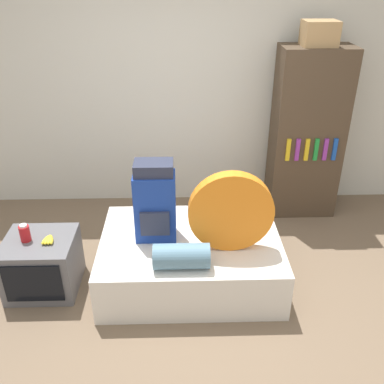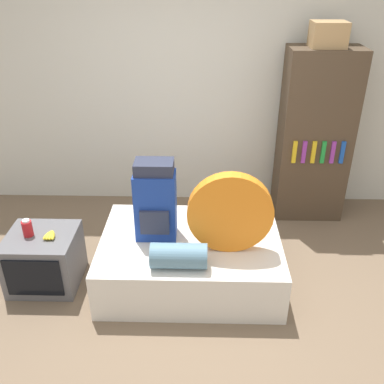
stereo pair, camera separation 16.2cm
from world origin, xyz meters
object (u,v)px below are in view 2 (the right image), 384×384
at_px(cardboard_box, 328,34).
at_px(canister, 27,228).
at_px(sleeping_roll, 179,256).
at_px(television, 44,259).
at_px(bookshelf, 315,137).
at_px(backpack, 155,201).
at_px(tent_bag, 230,213).

bearing_deg(cardboard_box, canister, -154.52).
distance_m(sleeping_roll, television, 1.25).
height_order(television, bookshelf, bookshelf).
bearing_deg(cardboard_box, television, -153.59).
bearing_deg(backpack, bookshelf, 36.56).
relative_size(sleeping_roll, canister, 2.85).
height_order(tent_bag, sleeping_roll, tent_bag).
xyz_separation_m(bookshelf, cardboard_box, (-0.02, -0.02, 1.01)).
distance_m(backpack, cardboard_box, 2.22).
bearing_deg(sleeping_roll, bookshelf, 49.54).
distance_m(canister, bookshelf, 2.92).
bearing_deg(canister, bookshelf, 25.73).
relative_size(tent_bag, cardboard_box, 2.13).
bearing_deg(backpack, tent_bag, -15.99).
relative_size(backpack, bookshelf, 0.39).
relative_size(canister, bookshelf, 0.08).
relative_size(television, bookshelf, 0.32).
height_order(canister, bookshelf, bookshelf).
xyz_separation_m(sleeping_roll, cardboard_box, (1.32, 1.54, 1.39)).
xyz_separation_m(sleeping_roll, television, (-1.18, 0.30, -0.28)).
relative_size(television, cardboard_box, 1.81).
height_order(sleeping_roll, canister, canister).
distance_m(television, canister, 0.33).
relative_size(canister, cardboard_box, 0.48).
xyz_separation_m(canister, cardboard_box, (2.59, 1.24, 1.36)).
relative_size(backpack, sleeping_roll, 1.60).
xyz_separation_m(tent_bag, sleeping_roll, (-0.39, -0.24, -0.24)).
xyz_separation_m(backpack, canister, (-1.06, -0.11, -0.21)).
bearing_deg(television, canister, 176.00).
distance_m(sleeping_roll, bookshelf, 2.09).
xyz_separation_m(sleeping_roll, canister, (-1.28, 0.31, 0.03)).
distance_m(backpack, tent_bag, 0.63).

